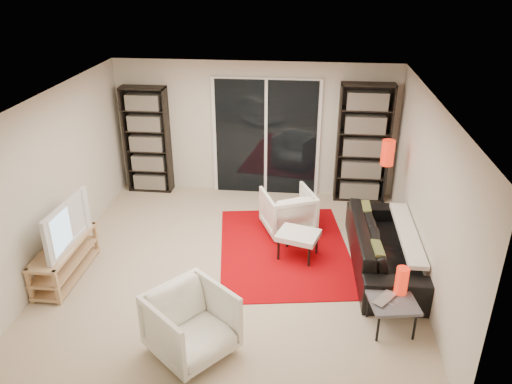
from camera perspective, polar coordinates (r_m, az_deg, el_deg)
floor at (r=7.24m, az=-2.24°, el=-8.11°), size 5.00×5.00×0.00m
wall_back at (r=8.97m, az=-0.10°, el=7.21°), size 5.00×0.02×2.40m
wall_front at (r=4.54m, az=-7.06°, el=-12.66°), size 5.00×0.02×2.40m
wall_left at (r=7.42m, az=-21.89°, el=1.37°), size 0.02×5.00×2.40m
wall_right at (r=6.78m, az=19.00°, el=-0.40°), size 0.02×5.00×2.40m
ceiling at (r=6.25m, az=-2.62°, el=10.61°), size 5.00×5.00×0.02m
sliding_door at (r=8.96m, az=1.15°, el=6.18°), size 1.92×0.08×2.16m
bookshelf_left at (r=9.29m, az=-12.33°, el=5.80°), size 0.80×0.30×1.95m
bookshelf_right at (r=8.86m, az=12.14°, el=5.39°), size 0.90×0.30×2.10m
tv_stand at (r=7.30m, az=-20.97°, el=-7.20°), size 0.42×1.30×0.50m
tv at (r=7.03m, az=-21.50°, el=-3.43°), size 0.21×1.09×0.62m
rug at (r=7.54m, az=3.25°, el=-6.57°), size 2.26×2.82×0.01m
sofa at (r=7.21m, az=14.57°, el=-6.04°), size 0.95×2.28×0.66m
armchair_back at (r=7.90m, az=3.69°, el=-2.18°), size 0.97×0.99×0.69m
armchair_front at (r=5.63m, az=-7.40°, el=-14.75°), size 1.16×1.15×0.76m
ottoman at (r=7.22m, az=4.84°, el=-5.05°), size 0.68×0.61×0.40m
side_table at (r=6.11m, az=15.32°, el=-12.13°), size 0.61×0.61×0.40m
laptop at (r=6.04m, az=14.87°, el=-11.90°), size 0.38×0.40×0.03m
table_lamp at (r=6.13m, az=16.31°, el=-9.69°), size 0.15×0.15×0.34m
floor_lamp at (r=7.95m, az=14.71°, el=3.41°), size 0.22×0.22×1.47m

